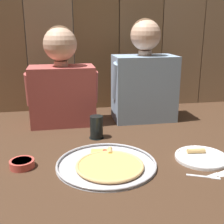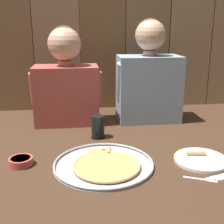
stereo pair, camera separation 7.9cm
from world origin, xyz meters
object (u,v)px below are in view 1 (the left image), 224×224
Objects in this scene: pizza_tray at (108,164)px; diner_left at (62,80)px; diner_right at (144,76)px; drinking_glass at (96,127)px; dinner_plate at (201,157)px; dipping_bowl at (22,163)px.

diner_left is at bearing 105.56° from pizza_tray.
pizza_tray is at bearing -118.55° from diner_right.
diner_left is (-0.17, 0.28, 0.21)m from drinking_glass.
dinner_plate is at bearing -81.42° from diner_right.
pizza_tray is at bearing -89.38° from drinking_glass.
diner_left is at bearing 179.93° from diner_right.
pizza_tray is 1.83× the size of dinner_plate.
diner_left is (-0.17, 0.61, 0.26)m from pizza_tray.
diner_left reaches higher than dinner_plate.
drinking_glass is 0.45m from dipping_bowl.
dinner_plate reaches higher than dipping_bowl.
diner_right reaches higher than drinking_glass.
diner_left reaches higher than dipping_bowl.
dipping_bowl is at bearing -108.53° from diner_left.
dipping_bowl is at bearing -141.18° from diner_right.
dinner_plate is 0.55m from drinking_glass.
pizza_tray is at bearing 179.64° from dinner_plate.
pizza_tray is at bearing -9.10° from dipping_bowl.
diner_right reaches higher than pizza_tray.
dipping_bowl is 0.18× the size of diner_left.
drinking_glass is (-0.43, 0.34, 0.05)m from dinner_plate.
pizza_tray is at bearing -74.44° from diner_left.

